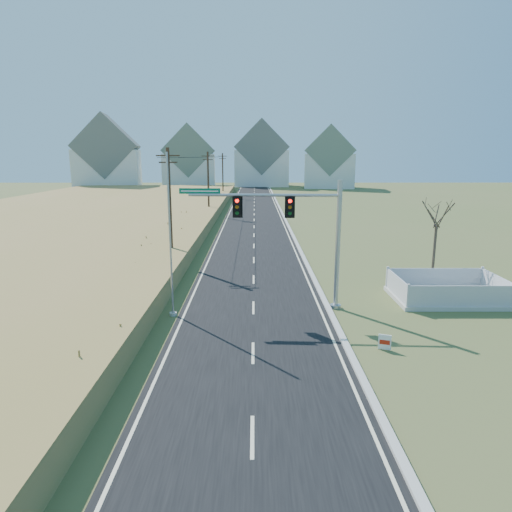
{
  "coord_description": "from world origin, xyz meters",
  "views": [
    {
      "loc": [
        0.08,
        -20.3,
        8.34
      ],
      "look_at": [
        0.14,
        2.28,
        3.4
      ],
      "focal_mm": 32.0,
      "sensor_mm": 36.0,
      "label": 1
    }
  ],
  "objects_px": {
    "traffic_signal_mast": "(304,231)",
    "bare_tree": "(438,212)",
    "fence_enclosure": "(447,295)",
    "open_sign": "(385,342)",
    "flagpole": "(171,253)"
  },
  "relations": [
    {
      "from": "traffic_signal_mast",
      "to": "bare_tree",
      "type": "bearing_deg",
      "value": 31.82
    },
    {
      "from": "fence_enclosure",
      "to": "bare_tree",
      "type": "bearing_deg",
      "value": 82.11
    },
    {
      "from": "fence_enclosure",
      "to": "bare_tree",
      "type": "height_order",
      "value": "bare_tree"
    },
    {
      "from": "fence_enclosure",
      "to": "open_sign",
      "type": "bearing_deg",
      "value": -128.27
    },
    {
      "from": "open_sign",
      "to": "flagpole",
      "type": "relative_size",
      "value": 0.08
    },
    {
      "from": "traffic_signal_mast",
      "to": "fence_enclosure",
      "type": "height_order",
      "value": "traffic_signal_mast"
    },
    {
      "from": "open_sign",
      "to": "bare_tree",
      "type": "distance_m",
      "value": 13.26
    },
    {
      "from": "traffic_signal_mast",
      "to": "open_sign",
      "type": "distance_m",
      "value": 7.66
    },
    {
      "from": "open_sign",
      "to": "bare_tree",
      "type": "height_order",
      "value": "bare_tree"
    },
    {
      "from": "open_sign",
      "to": "flagpole",
      "type": "height_order",
      "value": "flagpole"
    },
    {
      "from": "traffic_signal_mast",
      "to": "flagpole",
      "type": "relative_size",
      "value": 1.04
    },
    {
      "from": "fence_enclosure",
      "to": "open_sign",
      "type": "distance_m",
      "value": 9.16
    },
    {
      "from": "flagpole",
      "to": "bare_tree",
      "type": "bearing_deg",
      "value": 21.38
    },
    {
      "from": "fence_enclosure",
      "to": "bare_tree",
      "type": "distance_m",
      "value": 5.84
    },
    {
      "from": "bare_tree",
      "to": "fence_enclosure",
      "type": "bearing_deg",
      "value": -98.04
    }
  ]
}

